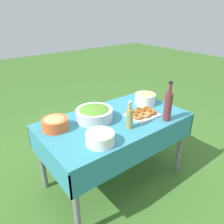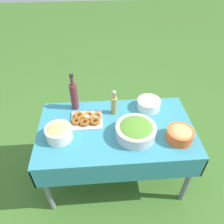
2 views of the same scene
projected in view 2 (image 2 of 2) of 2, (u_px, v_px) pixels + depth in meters
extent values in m
plane|color=#3D6B28|center=(115.00, 173.00, 2.41)|extent=(14.00, 14.00, 0.00)
cube|color=teal|center=(116.00, 129.00, 1.95)|extent=(1.39, 0.79, 0.02)
cube|color=teal|center=(113.00, 111.00, 2.32)|extent=(1.39, 0.01, 0.22)
cube|color=teal|center=(120.00, 174.00, 1.74)|extent=(1.39, 0.01, 0.22)
cube|color=teal|center=(188.00, 134.00, 2.07)|extent=(0.01, 0.79, 0.22)
cube|color=teal|center=(41.00, 142.00, 1.99)|extent=(0.01, 0.79, 0.22)
cylinder|color=slate|center=(168.00, 127.00, 2.47)|extent=(0.05, 0.05, 0.69)
cylinder|color=slate|center=(56.00, 133.00, 2.40)|extent=(0.05, 0.05, 0.69)
cylinder|color=slate|center=(188.00, 179.00, 1.97)|extent=(0.05, 0.05, 0.69)
cylinder|color=slate|center=(47.00, 189.00, 1.90)|extent=(0.05, 0.05, 0.69)
cylinder|color=silver|center=(136.00, 131.00, 1.84)|extent=(0.34, 0.34, 0.11)
ellipsoid|color=#51892D|center=(136.00, 128.00, 1.81)|extent=(0.30, 0.30, 0.07)
cylinder|color=white|center=(59.00, 133.00, 1.82)|extent=(0.22, 0.22, 0.11)
ellipsoid|color=tan|center=(58.00, 130.00, 1.79)|extent=(0.19, 0.19, 0.07)
cube|color=silver|center=(87.00, 120.00, 2.00)|extent=(0.29, 0.24, 0.02)
torus|color=#B27533|center=(88.00, 115.00, 2.02)|extent=(0.12, 0.12, 0.03)
torus|color=brown|center=(95.00, 121.00, 1.96)|extent=(0.13, 0.13, 0.03)
torus|color=#93561E|center=(79.00, 116.00, 2.01)|extent=(0.13, 0.13, 0.03)
torus|color=brown|center=(84.00, 122.00, 1.95)|extent=(0.13, 0.13, 0.03)
torus|color=brown|center=(76.00, 121.00, 1.96)|extent=(0.12, 0.12, 0.03)
torus|color=#A36628|center=(96.00, 116.00, 2.01)|extent=(0.14, 0.14, 0.03)
cylinder|color=white|center=(148.00, 107.00, 2.14)|extent=(0.22, 0.22, 0.01)
cylinder|color=white|center=(148.00, 107.00, 2.14)|extent=(0.22, 0.22, 0.01)
cylinder|color=white|center=(149.00, 106.00, 2.13)|extent=(0.22, 0.22, 0.01)
cylinder|color=white|center=(149.00, 105.00, 2.12)|extent=(0.22, 0.22, 0.01)
cylinder|color=white|center=(149.00, 104.00, 2.11)|extent=(0.22, 0.22, 0.01)
cylinder|color=white|center=(149.00, 103.00, 2.10)|extent=(0.22, 0.22, 0.01)
cylinder|color=white|center=(149.00, 102.00, 2.10)|extent=(0.22, 0.22, 0.01)
cylinder|color=white|center=(149.00, 101.00, 2.09)|extent=(0.22, 0.22, 0.01)
cylinder|color=#998E4C|center=(114.00, 106.00, 2.04)|extent=(0.06, 0.06, 0.17)
cylinder|color=#998E4C|center=(114.00, 96.00, 1.96)|extent=(0.03, 0.03, 0.06)
cylinder|color=#B7B7B7|center=(114.00, 92.00, 1.93)|extent=(0.03, 0.03, 0.01)
cylinder|color=maroon|center=(74.00, 97.00, 2.06)|extent=(0.07, 0.07, 0.27)
cylinder|color=maroon|center=(72.00, 81.00, 1.95)|extent=(0.03, 0.03, 0.09)
cylinder|color=black|center=(71.00, 75.00, 1.91)|extent=(0.04, 0.04, 0.02)
cylinder|color=#E05B28|center=(180.00, 135.00, 1.81)|extent=(0.22, 0.22, 0.10)
ellipsoid|color=tan|center=(181.00, 132.00, 1.79)|extent=(0.20, 0.20, 0.07)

